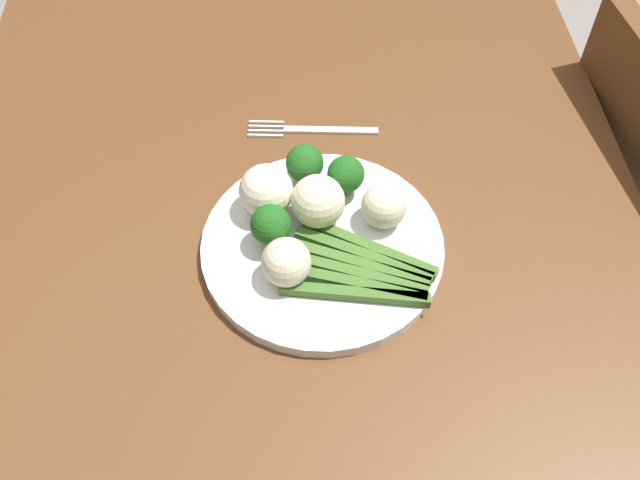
% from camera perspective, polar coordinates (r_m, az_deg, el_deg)
% --- Properties ---
extents(ground_plane, '(6.00, 6.00, 0.02)m').
position_cam_1_polar(ground_plane, '(1.49, -1.33, -17.93)').
color(ground_plane, gray).
extents(dining_table, '(1.27, 0.82, 0.76)m').
position_cam_1_polar(dining_table, '(0.90, -2.11, -4.39)').
color(dining_table, brown).
rests_on(dining_table, ground_plane).
extents(plate, '(0.27, 0.27, 0.01)m').
position_cam_1_polar(plate, '(0.79, -0.00, -0.54)').
color(plate, white).
rests_on(plate, dining_table).
extents(asparagus_bundle, '(0.12, 0.17, 0.01)m').
position_cam_1_polar(asparagus_bundle, '(0.75, 2.94, -2.39)').
color(asparagus_bundle, '#3D6626').
rests_on(asparagus_bundle, plate).
extents(broccoli_left, '(0.04, 0.04, 0.05)m').
position_cam_1_polar(broccoli_left, '(0.81, -1.43, 6.14)').
color(broccoli_left, '#4C7F2B').
rests_on(broccoli_left, plate).
extents(broccoli_right, '(0.04, 0.04, 0.05)m').
position_cam_1_polar(broccoli_right, '(0.76, -4.17, 1.18)').
color(broccoli_right, '#4C7F2B').
rests_on(broccoli_right, plate).
extents(broccoli_back, '(0.04, 0.04, 0.05)m').
position_cam_1_polar(broccoli_back, '(0.80, 1.90, 5.25)').
color(broccoli_back, '#4C7F2B').
rests_on(broccoli_back, plate).
extents(cauliflower_front_left, '(0.05, 0.05, 0.05)m').
position_cam_1_polar(cauliflower_front_left, '(0.78, 4.95, 2.72)').
color(cauliflower_front_left, beige).
rests_on(cauliflower_front_left, plate).
extents(cauliflower_back_right, '(0.05, 0.05, 0.05)m').
position_cam_1_polar(cauliflower_back_right, '(0.73, -2.93, -1.80)').
color(cauliflower_back_right, beige).
rests_on(cauliflower_back_right, plate).
extents(cauliflower_near_center, '(0.06, 0.06, 0.06)m').
position_cam_1_polar(cauliflower_near_center, '(0.79, -4.53, 3.94)').
color(cauliflower_near_center, silver).
rests_on(cauliflower_near_center, plate).
extents(cauliflower_edge, '(0.06, 0.06, 0.06)m').
position_cam_1_polar(cauliflower_edge, '(0.78, -0.37, 3.11)').
color(cauliflower_edge, beige).
rests_on(cauliflower_edge, plate).
extents(fork, '(0.03, 0.17, 0.00)m').
position_cam_1_polar(fork, '(0.91, -0.91, 8.81)').
color(fork, silver).
rests_on(fork, dining_table).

